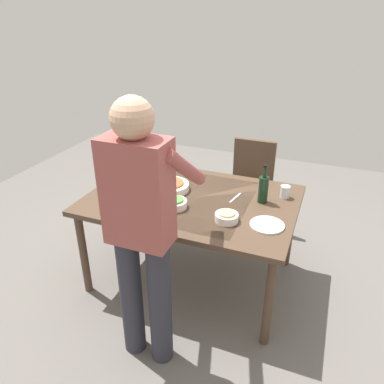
% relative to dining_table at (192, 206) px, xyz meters
% --- Properties ---
extents(ground_plane, '(6.00, 6.00, 0.00)m').
position_rel_dining_table_xyz_m(ground_plane, '(0.00, 0.00, -0.68)').
color(ground_plane, '#66605B').
extents(dining_table, '(1.57, 1.07, 0.75)m').
position_rel_dining_table_xyz_m(dining_table, '(0.00, 0.00, 0.00)').
color(dining_table, '#4C3828').
rests_on(dining_table, ground_plane).
extents(chair_near, '(0.40, 0.40, 0.91)m').
position_rel_dining_table_xyz_m(chair_near, '(-0.25, -0.92, -0.15)').
color(chair_near, '#352114').
rests_on(chair_near, ground_plane).
extents(person_server, '(0.42, 0.61, 1.69)m').
position_rel_dining_table_xyz_m(person_server, '(-0.01, 0.80, 0.28)').
color(person_server, '#2D2D38').
rests_on(person_server, ground_plane).
extents(wine_bottle, '(0.07, 0.07, 0.30)m').
position_rel_dining_table_xyz_m(wine_bottle, '(-0.51, -0.13, 0.18)').
color(wine_bottle, black).
rests_on(wine_bottle, dining_table).
extents(wine_glass_left, '(0.07, 0.07, 0.15)m').
position_rel_dining_table_xyz_m(wine_glass_left, '(0.34, 0.31, 0.17)').
color(wine_glass_left, white).
rests_on(wine_glass_left, dining_table).
extents(wine_glass_right, '(0.07, 0.07, 0.15)m').
position_rel_dining_table_xyz_m(wine_glass_right, '(0.49, -0.33, 0.17)').
color(wine_glass_right, white).
rests_on(wine_glass_right, dining_table).
extents(water_cup_near_left, '(0.08, 0.08, 0.10)m').
position_rel_dining_table_xyz_m(water_cup_near_left, '(0.30, -0.44, 0.12)').
color(water_cup_near_left, silver).
rests_on(water_cup_near_left, dining_table).
extents(water_cup_near_right, '(0.07, 0.07, 0.10)m').
position_rel_dining_table_xyz_m(water_cup_near_right, '(0.66, 0.07, 0.12)').
color(water_cup_near_right, silver).
rests_on(water_cup_near_right, dining_table).
extents(water_cup_far_left, '(0.07, 0.07, 0.10)m').
position_rel_dining_table_xyz_m(water_cup_far_left, '(-0.65, -0.27, 0.12)').
color(water_cup_far_left, silver).
rests_on(water_cup_far_left, dining_table).
extents(serving_bowl_pasta, '(0.30, 0.30, 0.07)m').
position_rel_dining_table_xyz_m(serving_bowl_pasta, '(0.21, -0.06, 0.10)').
color(serving_bowl_pasta, white).
rests_on(serving_bowl_pasta, dining_table).
extents(side_bowl_salad, '(0.18, 0.18, 0.07)m').
position_rel_dining_table_xyz_m(side_bowl_salad, '(0.06, 0.18, 0.10)').
color(side_bowl_salad, white).
rests_on(side_bowl_salad, dining_table).
extents(side_bowl_bread, '(0.16, 0.16, 0.07)m').
position_rel_dining_table_xyz_m(side_bowl_bread, '(-0.34, 0.23, 0.10)').
color(side_bowl_bread, white).
rests_on(side_bowl_bread, dining_table).
extents(dinner_plate_near, '(0.23, 0.23, 0.01)m').
position_rel_dining_table_xyz_m(dinner_plate_near, '(-0.61, 0.19, 0.07)').
color(dinner_plate_near, white).
rests_on(dinner_plate_near, dining_table).
extents(table_fork, '(0.05, 0.18, 0.00)m').
position_rel_dining_table_xyz_m(table_fork, '(-0.31, -0.12, 0.07)').
color(table_fork, silver).
rests_on(table_fork, dining_table).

